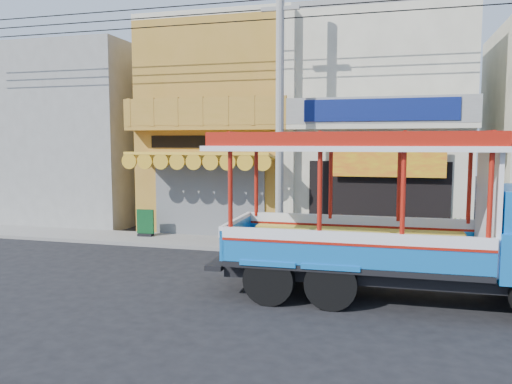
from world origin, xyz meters
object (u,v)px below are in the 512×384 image
Objects in this scene: potted_plant_a at (358,233)px; green_sign at (145,225)px; potted_plant_c at (429,236)px; utility_pole at (285,94)px; potted_plant_b at (459,236)px; songthaew_truck at (422,221)px.

green_sign is at bearing 128.31° from potted_plant_a.
utility_pole is at bearing -63.10° from potted_plant_c.
green_sign is 10.70m from potted_plant_b.
songthaew_truck is at bearing -27.92° from green_sign.
potted_plant_b is (1.41, 4.92, -1.15)m from songthaew_truck.
potted_plant_c is (2.16, -0.52, 0.10)m from potted_plant_a.
songthaew_truck reaches higher than potted_plant_c.
songthaew_truck is 7.73× the size of potted_plant_c.
songthaew_truck is 10.58m from green_sign.
utility_pole is 3.48× the size of songthaew_truck.
potted_plant_a is at bearing 107.68° from songthaew_truck.
green_sign is 0.94× the size of potted_plant_c.
utility_pole is at bearing 154.86° from potted_plant_a.
songthaew_truck reaches higher than potted_plant_b.
potted_plant_a is 3.10m from potted_plant_b.
green_sign is (-9.28, 4.92, -1.27)m from songthaew_truck.
potted_plant_c is at bearing 42.40° from potted_plant_b.
green_sign reaches higher than potted_plant_a.
potted_plant_b is at bearing 10.04° from utility_pole.
utility_pole reaches higher than songthaew_truck.
potted_plant_b is (3.08, -0.30, 0.10)m from potted_plant_a.
songthaew_truck is at bearing -45.31° from utility_pole.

